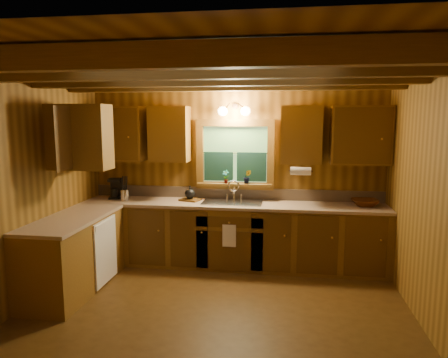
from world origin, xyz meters
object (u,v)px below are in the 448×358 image
sink (232,206)px  coffee_maker (115,188)px  cutting_board (190,200)px  wicker_basket (365,203)px

sink → coffee_maker: sink is taller
cutting_board → wicker_basket: wicker_basket is taller
sink → cutting_board: 0.62m
sink → cutting_board: bearing=175.0°
coffee_maker → sink: bearing=-18.4°
wicker_basket → cutting_board: bearing=179.9°
sink → cutting_board: (-0.62, 0.05, 0.06)m
sink → wicker_basket: sink is taller
cutting_board → sink: bearing=11.8°
cutting_board → coffee_maker: bearing=-164.9°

